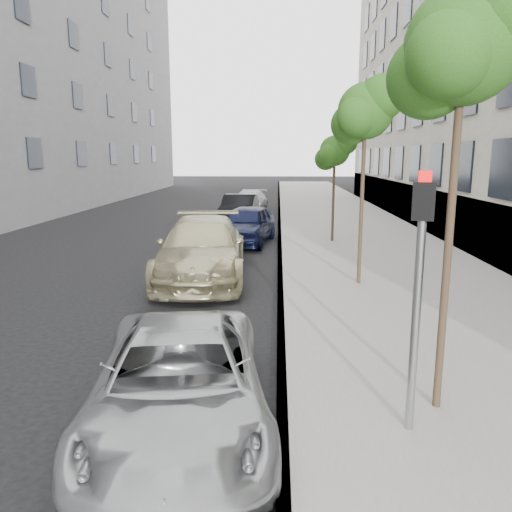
# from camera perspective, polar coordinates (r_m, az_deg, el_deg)

# --- Properties ---
(ground) EXTENTS (160.00, 160.00, 0.00)m
(ground) POSITION_cam_1_polar(r_m,az_deg,el_deg) (5.84, -9.63, -24.03)
(ground) COLOR black
(ground) RESTS_ON ground
(sidewalk) EXTENTS (6.40, 72.00, 0.14)m
(sidewalk) POSITION_cam_1_polar(r_m,az_deg,el_deg) (29.01, 8.88, 4.72)
(sidewalk) COLOR gray
(sidewalk) RESTS_ON ground
(curb) EXTENTS (0.15, 72.00, 0.14)m
(curb) POSITION_cam_1_polar(r_m,az_deg,el_deg) (28.83, 2.68, 4.81)
(curb) COLOR #9E9B93
(curb) RESTS_ON ground
(tree_near) EXTENTS (1.70, 1.50, 5.30)m
(tree_near) POSITION_cam_1_polar(r_m,az_deg,el_deg) (6.61, 22.89, 21.22)
(tree_near) COLOR #38281C
(tree_near) RESTS_ON sidewalk
(tree_mid) EXTENTS (1.70, 1.50, 5.14)m
(tree_mid) POSITION_cam_1_polar(r_m,az_deg,el_deg) (12.86, 12.53, 15.86)
(tree_mid) COLOR #38281C
(tree_mid) RESTS_ON sidewalk
(tree_far) EXTENTS (1.53, 1.33, 4.16)m
(tree_far) POSITION_cam_1_polar(r_m,az_deg,el_deg) (19.26, 9.07, 11.77)
(tree_far) COLOR #38281C
(tree_far) RESTS_ON sidewalk
(signal_pole) EXTENTS (0.28, 0.24, 3.07)m
(signal_pole) POSITION_cam_1_polar(r_m,az_deg,el_deg) (5.94, 18.12, -1.89)
(signal_pole) COLOR #939699
(signal_pole) RESTS_ON sidewalk
(minivan) EXTENTS (2.69, 4.78, 1.26)m
(minivan) POSITION_cam_1_polar(r_m,az_deg,el_deg) (6.40, -8.78, -14.09)
(minivan) COLOR #9FA0A3
(minivan) RESTS_ON ground
(suv) EXTENTS (2.71, 5.87, 1.66)m
(suv) POSITION_cam_1_polar(r_m,az_deg,el_deg) (13.91, -6.19, 0.82)
(suv) COLOR tan
(suv) RESTS_ON ground
(sedan_blue) EXTENTS (2.40, 4.58, 1.49)m
(sedan_blue) POSITION_cam_1_polar(r_m,az_deg,el_deg) (19.38, -1.04, 3.61)
(sedan_blue) COLOR black
(sedan_blue) RESTS_ON ground
(sedan_black) EXTENTS (1.83, 4.56, 1.48)m
(sedan_black) POSITION_cam_1_polar(r_m,az_deg,el_deg) (24.89, -1.92, 5.32)
(sedan_black) COLOR black
(sedan_black) RESTS_ON ground
(sedan_rear) EXTENTS (2.29, 4.70, 1.32)m
(sedan_rear) POSITION_cam_1_polar(r_m,az_deg,el_deg) (30.10, -0.76, 6.22)
(sedan_rear) COLOR #ADAFB6
(sedan_rear) RESTS_ON ground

